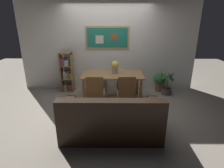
{
  "coord_description": "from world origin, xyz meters",
  "views": [
    {
      "loc": [
        0.17,
        -4.04,
        2.04
      ],
      "look_at": [
        0.13,
        -0.12,
        0.65
      ],
      "focal_mm": 28.81,
      "sensor_mm": 36.0,
      "label": 1
    }
  ],
  "objects_px": {
    "dining_chair_far_left": "(101,72)",
    "bookshelf": "(67,73)",
    "potted_ivy": "(160,81)",
    "dining_chair_near_left": "(95,91)",
    "dining_chair_far_right": "(123,73)",
    "flower_vase": "(115,66)",
    "dining_table": "(112,77)",
    "potted_palm": "(167,85)",
    "dining_chair_near_right": "(126,91)",
    "leather_couch": "(111,121)"
  },
  "relations": [
    {
      "from": "bookshelf",
      "to": "flower_vase",
      "type": "xyz_separation_m",
      "value": [
        1.43,
        -0.56,
        0.36
      ]
    },
    {
      "from": "dining_table",
      "to": "dining_chair_far_right",
      "type": "bearing_deg",
      "value": 67.29
    },
    {
      "from": "flower_vase",
      "to": "dining_chair_far_left",
      "type": "bearing_deg",
      "value": 121.2
    },
    {
      "from": "flower_vase",
      "to": "dining_table",
      "type": "bearing_deg",
      "value": -138.28
    },
    {
      "from": "dining_table",
      "to": "dining_chair_far_right",
      "type": "relative_size",
      "value": 1.74
    },
    {
      "from": "dining_table",
      "to": "potted_palm",
      "type": "bearing_deg",
      "value": 13.26
    },
    {
      "from": "dining_chair_near_left",
      "to": "potted_palm",
      "type": "xyz_separation_m",
      "value": [
        1.96,
        1.14,
        -0.27
      ]
    },
    {
      "from": "dining_chair_near_left",
      "to": "bookshelf",
      "type": "xyz_separation_m",
      "value": [
        -0.98,
        1.4,
        0.01
      ]
    },
    {
      "from": "bookshelf",
      "to": "potted_palm",
      "type": "distance_m",
      "value": 2.96
    },
    {
      "from": "dining_chair_far_left",
      "to": "dining_chair_near_left",
      "type": "distance_m",
      "value": 1.55
    },
    {
      "from": "dining_chair_far_right",
      "to": "bookshelf",
      "type": "xyz_separation_m",
      "value": [
        -1.68,
        -0.15,
        0.01
      ]
    },
    {
      "from": "dining_chair_near_right",
      "to": "potted_ivy",
      "type": "xyz_separation_m",
      "value": [
        1.11,
        1.41,
        -0.22
      ]
    },
    {
      "from": "dining_chair_near_left",
      "to": "dining_chair_far_right",
      "type": "bearing_deg",
      "value": 65.68
    },
    {
      "from": "dining_chair_far_right",
      "to": "potted_palm",
      "type": "bearing_deg",
      "value": -17.92
    },
    {
      "from": "dining_table",
      "to": "flower_vase",
      "type": "xyz_separation_m",
      "value": [
        0.07,
        0.06,
        0.28
      ]
    },
    {
      "from": "bookshelf",
      "to": "flower_vase",
      "type": "distance_m",
      "value": 1.58
    },
    {
      "from": "potted_ivy",
      "to": "dining_table",
      "type": "bearing_deg",
      "value": -155.46
    },
    {
      "from": "dining_chair_far_right",
      "to": "flower_vase",
      "type": "height_order",
      "value": "flower_vase"
    },
    {
      "from": "dining_chair_far_right",
      "to": "dining_chair_near_left",
      "type": "bearing_deg",
      "value": -114.32
    },
    {
      "from": "dining_chair_near_right",
      "to": "dining_chair_near_left",
      "type": "relative_size",
      "value": 1.0
    },
    {
      "from": "dining_chair_near_right",
      "to": "flower_vase",
      "type": "height_order",
      "value": "flower_vase"
    },
    {
      "from": "dining_chair_near_right",
      "to": "potted_palm",
      "type": "bearing_deg",
      "value": 41.87
    },
    {
      "from": "dining_chair_far_left",
      "to": "bookshelf",
      "type": "height_order",
      "value": "bookshelf"
    },
    {
      "from": "potted_ivy",
      "to": "potted_palm",
      "type": "bearing_deg",
      "value": -61.58
    },
    {
      "from": "dining_chair_far_left",
      "to": "dining_chair_near_left",
      "type": "height_order",
      "value": "same"
    },
    {
      "from": "dining_chair_far_left",
      "to": "potted_ivy",
      "type": "relative_size",
      "value": 1.56
    },
    {
      "from": "potted_ivy",
      "to": "potted_palm",
      "type": "distance_m",
      "value": 0.32
    },
    {
      "from": "dining_chair_far_left",
      "to": "bookshelf",
      "type": "distance_m",
      "value": 1.01
    },
    {
      "from": "potted_palm",
      "to": "leather_couch",
      "type": "bearing_deg",
      "value": -128.18
    },
    {
      "from": "dining_chair_far_left",
      "to": "bookshelf",
      "type": "bearing_deg",
      "value": -171.32
    },
    {
      "from": "dining_chair_near_left",
      "to": "flower_vase",
      "type": "distance_m",
      "value": 1.02
    },
    {
      "from": "leather_couch",
      "to": "bookshelf",
      "type": "distance_m",
      "value": 2.66
    },
    {
      "from": "dining_chair_near_right",
      "to": "dining_chair_near_left",
      "type": "distance_m",
      "value": 0.7
    },
    {
      "from": "dining_chair_near_right",
      "to": "dining_chair_far_left",
      "type": "xyz_separation_m",
      "value": [
        -0.68,
        1.53,
        0.0
      ]
    },
    {
      "from": "potted_ivy",
      "to": "flower_vase",
      "type": "relative_size",
      "value": 1.78
    },
    {
      "from": "bookshelf",
      "to": "potted_ivy",
      "type": "height_order",
      "value": "bookshelf"
    },
    {
      "from": "dining_chair_near_right",
      "to": "flower_vase",
      "type": "bearing_deg",
      "value": 107.0
    },
    {
      "from": "dining_chair_near_left",
      "to": "leather_couch",
      "type": "distance_m",
      "value": 0.98
    },
    {
      "from": "dining_chair_near_left",
      "to": "dining_chair_far_left",
      "type": "bearing_deg",
      "value": 89.46
    },
    {
      "from": "dining_chair_near_left",
      "to": "potted_ivy",
      "type": "distance_m",
      "value": 2.31
    },
    {
      "from": "dining_chair_near_right",
      "to": "dining_chair_far_left",
      "type": "distance_m",
      "value": 1.68
    },
    {
      "from": "dining_chair_near_left",
      "to": "potted_palm",
      "type": "relative_size",
      "value": 1.24
    },
    {
      "from": "dining_chair_near_right",
      "to": "potted_ivy",
      "type": "relative_size",
      "value": 1.56
    },
    {
      "from": "dining_table",
      "to": "dining_chair_near_right",
      "type": "xyz_separation_m",
      "value": [
        0.32,
        -0.76,
        -0.09
      ]
    },
    {
      "from": "dining_chair_far_left",
      "to": "potted_ivy",
      "type": "height_order",
      "value": "dining_chair_far_left"
    },
    {
      "from": "dining_chair_far_right",
      "to": "leather_couch",
      "type": "distance_m",
      "value": 2.46
    },
    {
      "from": "dining_chair_far_right",
      "to": "flower_vase",
      "type": "xyz_separation_m",
      "value": [
        -0.25,
        -0.71,
        0.37
      ]
    },
    {
      "from": "bookshelf",
      "to": "potted_palm",
      "type": "bearing_deg",
      "value": -4.91
    },
    {
      "from": "potted_palm",
      "to": "flower_vase",
      "type": "bearing_deg",
      "value": -168.44
    },
    {
      "from": "dining_chair_far_right",
      "to": "bookshelf",
      "type": "bearing_deg",
      "value": -174.81
    }
  ]
}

